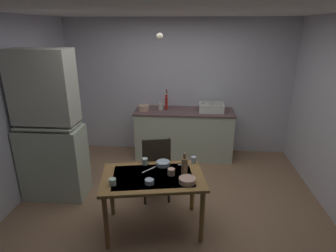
# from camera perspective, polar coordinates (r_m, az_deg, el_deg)

# --- Properties ---
(ground_plane) EXTENTS (5.28, 5.28, 0.00)m
(ground_plane) POSITION_cam_1_polar(r_m,az_deg,el_deg) (4.09, 0.30, -15.79)
(ground_plane) COLOR #8C6A4E
(wall_back) EXTENTS (4.38, 0.10, 2.55)m
(wall_back) POSITION_cam_1_polar(r_m,az_deg,el_deg) (5.41, 2.01, 7.97)
(wall_back) COLOR silver
(wall_back) RESTS_ON ground
(wall_left) EXTENTS (0.10, 3.94, 2.55)m
(wall_left) POSITION_cam_1_polar(r_m,az_deg,el_deg) (4.27, -30.45, 2.00)
(wall_left) COLOR silver
(wall_left) RESTS_ON ground
(ceiling_slab) EXTENTS (4.38, 3.94, 0.10)m
(ceiling_slab) POSITION_cam_1_polar(r_m,az_deg,el_deg) (3.33, 0.38, 23.56)
(ceiling_slab) COLOR silver
(hutch_cabinet) EXTENTS (0.88, 0.46, 2.12)m
(hutch_cabinet) POSITION_cam_1_polar(r_m,az_deg,el_deg) (4.18, -23.17, -1.24)
(hutch_cabinet) COLOR #B2BEA8
(hutch_cabinet) RESTS_ON ground
(counter_cabinet) EXTENTS (1.82, 0.64, 0.92)m
(counter_cabinet) POSITION_cam_1_polar(r_m,az_deg,el_deg) (5.28, 3.28, -1.58)
(counter_cabinet) COLOR #B2BEA8
(counter_cabinet) RESTS_ON ground
(sink_basin) EXTENTS (0.44, 0.34, 0.15)m
(sink_basin) POSITION_cam_1_polar(r_m,az_deg,el_deg) (5.12, 8.90, 3.85)
(sink_basin) COLOR silver
(sink_basin) RESTS_ON counter_cabinet
(hand_pump) EXTENTS (0.05, 0.27, 0.39)m
(hand_pump) POSITION_cam_1_polar(r_m,az_deg,el_deg) (5.15, -0.34, 5.23)
(hand_pump) COLOR #B21E19
(hand_pump) RESTS_ON counter_cabinet
(mixing_bowl_counter) EXTENTS (0.21, 0.21, 0.10)m
(mixing_bowl_counter) POSITION_cam_1_polar(r_m,az_deg,el_deg) (5.14, -5.06, 3.74)
(mixing_bowl_counter) COLOR tan
(mixing_bowl_counter) RESTS_ON counter_cabinet
(stoneware_crock) EXTENTS (0.10, 0.10, 0.13)m
(stoneware_crock) POSITION_cam_1_polar(r_m,az_deg,el_deg) (5.17, -1.49, 4.08)
(stoneware_crock) COLOR beige
(stoneware_crock) RESTS_ON counter_cabinet
(dining_table) EXTENTS (1.30, 0.93, 0.73)m
(dining_table) POSITION_cam_1_polar(r_m,az_deg,el_deg) (3.35, -3.10, -11.63)
(dining_table) COLOR olive
(dining_table) RESTS_ON ground
(chair_far_side) EXTENTS (0.48, 0.48, 0.99)m
(chair_far_side) POSITION_cam_1_polar(r_m,az_deg,el_deg) (3.92, -2.48, -8.59)
(chair_far_side) COLOR #2C241F
(chair_far_side) RESTS_ON ground
(serving_bowl_wide) EXTENTS (0.19, 0.19, 0.06)m
(serving_bowl_wide) POSITION_cam_1_polar(r_m,az_deg,el_deg) (3.16, 3.99, -11.09)
(serving_bowl_wide) COLOR tan
(serving_bowl_wide) RESTS_ON dining_table
(soup_bowl_small) EXTENTS (0.17, 0.17, 0.05)m
(soup_bowl_small) POSITION_cam_1_polar(r_m,az_deg,el_deg) (3.52, -1.04, -7.71)
(soup_bowl_small) COLOR #9EB2C6
(soup_bowl_small) RESTS_ON dining_table
(sauce_dish) EXTENTS (0.10, 0.10, 0.05)m
(sauce_dish) POSITION_cam_1_polar(r_m,az_deg,el_deg) (3.14, -3.87, -11.36)
(sauce_dish) COLOR #9EB2C6
(sauce_dish) RESTS_ON dining_table
(teacup_cream) EXTENTS (0.07, 0.07, 0.08)m
(teacup_cream) POSITION_cam_1_polar(r_m,az_deg,el_deg) (3.59, 5.30, -6.95)
(teacup_cream) COLOR #9EB2C6
(teacup_cream) RESTS_ON dining_table
(teacup_mint) EXTENTS (0.08, 0.08, 0.07)m
(teacup_mint) POSITION_cam_1_polar(r_m,az_deg,el_deg) (3.17, -11.37, -11.20)
(teacup_mint) COLOR #ADD1C1
(teacup_mint) RESTS_ON dining_table
(mug_tall) EXTENTS (0.09, 0.09, 0.08)m
(mug_tall) POSITION_cam_1_polar(r_m,az_deg,el_deg) (3.30, 0.67, -9.43)
(mug_tall) COLOR tan
(mug_tall) RESTS_ON dining_table
(mug_dark) EXTENTS (0.07, 0.07, 0.09)m
(mug_dark) POSITION_cam_1_polar(r_m,az_deg,el_deg) (3.54, -4.79, -7.30)
(mug_dark) COLOR #ADD1C1
(mug_dark) RESTS_ON dining_table
(glass_bottle) EXTENTS (0.07, 0.07, 0.29)m
(glass_bottle) POSITION_cam_1_polar(r_m,az_deg,el_deg) (3.25, 3.40, -8.32)
(glass_bottle) COLOR olive
(glass_bottle) RESTS_ON dining_table
(table_knife) EXTENTS (0.15, 0.17, 0.00)m
(table_knife) POSITION_cam_1_polar(r_m,az_deg,el_deg) (3.43, -3.96, -8.98)
(table_knife) COLOR silver
(table_knife) RESTS_ON dining_table
(teaspoon_near_bowl) EXTENTS (0.14, 0.02, 0.00)m
(teaspoon_near_bowl) POSITION_cam_1_polar(r_m,az_deg,el_deg) (3.54, 3.22, -8.01)
(teaspoon_near_bowl) COLOR beige
(teaspoon_near_bowl) RESTS_ON dining_table
(pendant_bulb) EXTENTS (0.08, 0.08, 0.08)m
(pendant_bulb) POSITION_cam_1_polar(r_m,az_deg,el_deg) (3.36, -1.70, 17.97)
(pendant_bulb) COLOR #F9EFCC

